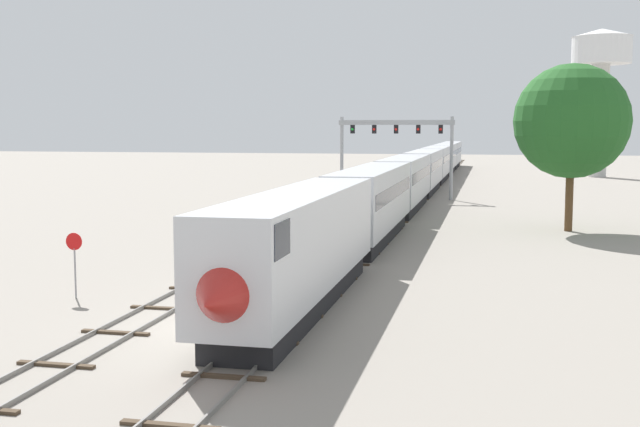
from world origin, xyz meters
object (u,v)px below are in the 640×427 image
Objects in this scene: passenger_train at (424,170)px; stop_sign at (75,256)px; signal_gantry at (396,139)px; water_tower at (601,63)px; trackside_tree_left at (572,121)px.

stop_sign is at bearing -99.37° from passenger_train.
passenger_train is 48.67× the size of stop_sign.
water_tower is (25.47, 44.01, 10.84)m from signal_gantry.
trackside_tree_left is (23.09, 28.21, 6.00)m from stop_sign.
stop_sign is (-10.00, -60.58, -0.74)m from passenger_train.
passenger_train is 6.31× the size of water_tower.
signal_gantry is at bearing -120.06° from water_tower.
water_tower reaches higher than stop_sign.
signal_gantry is (-2.25, -8.93, 3.67)m from passenger_train.
stop_sign is (-7.75, -51.65, -4.41)m from signal_gantry.
signal_gantry reaches higher than stop_sign.
stop_sign is (-33.22, -95.65, -15.25)m from water_tower.
stop_sign is at bearing -129.30° from trackside_tree_left.
passenger_train is 35.31m from trackside_tree_left.
water_tower is at bearing 56.49° from passenger_train.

